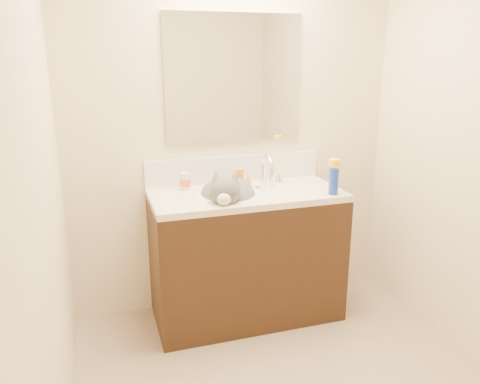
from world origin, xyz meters
TOP-DOWN VIEW (x-y plane):
  - room_shell at (0.00, 0.00)m, footprint 2.24×2.54m
  - vanity_cabinet at (0.00, 0.97)m, footprint 1.20×0.55m
  - counter_slab at (0.00, 0.97)m, footprint 1.20×0.55m
  - basin at (-0.12, 0.94)m, footprint 0.45×0.36m
  - faucet at (0.18, 1.11)m, footprint 0.28×0.20m
  - cat at (-0.13, 0.95)m, footprint 0.46×0.53m
  - backsplash at (0.00, 1.24)m, footprint 1.20×0.02m
  - mirror at (0.00, 1.24)m, footprint 0.90×0.02m
  - pill_bottle at (-0.35, 1.15)m, footprint 0.07×0.07m
  - pill_label at (-0.35, 1.15)m, footprint 0.07×0.07m
  - silver_jar at (-0.03, 1.18)m, footprint 0.06×0.06m
  - amber_bottle at (0.02, 1.16)m, footprint 0.05×0.05m
  - toothbrush at (0.10, 1.03)m, footprint 0.06×0.12m
  - toothbrush_head at (0.10, 1.03)m, footprint 0.03×0.04m
  - spray_can at (0.49, 0.77)m, footprint 0.07×0.07m
  - spray_cap at (0.49, 0.77)m, footprint 0.07×0.07m

SIDE VIEW (x-z plane):
  - vanity_cabinet at x=0.00m, z-range 0.00..0.82m
  - basin at x=-0.12m, z-range 0.72..0.86m
  - counter_slab at x=0.00m, z-range 0.82..0.86m
  - cat at x=-0.13m, z-range 0.67..1.03m
  - toothbrush at x=0.10m, z-range 0.86..0.87m
  - toothbrush_head at x=0.10m, z-range 0.86..0.88m
  - silver_jar at x=-0.03m, z-range 0.86..0.91m
  - pill_label at x=-0.35m, z-range 0.89..0.93m
  - amber_bottle at x=0.02m, z-range 0.86..0.97m
  - pill_bottle at x=-0.35m, z-range 0.86..0.97m
  - spray_can at x=0.49m, z-range 0.86..1.02m
  - faucet at x=0.18m, z-range 0.84..1.05m
  - backsplash at x=0.00m, z-range 0.86..1.04m
  - spray_cap at x=0.49m, z-range 1.04..1.08m
  - room_shell at x=0.00m, z-range 0.23..2.75m
  - mirror at x=0.00m, z-range 1.14..1.94m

